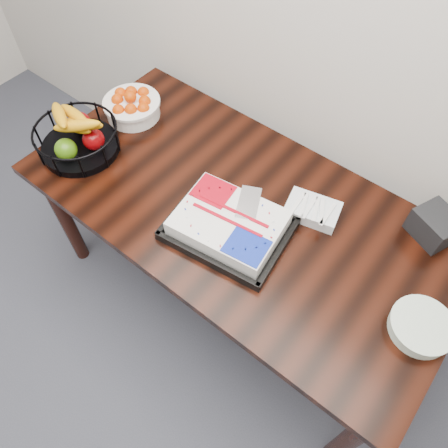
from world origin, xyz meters
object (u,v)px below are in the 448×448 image
Objects in this scene: tangerine_bowl at (131,103)px; napkin_box at (435,226)px; plate_stack at (421,327)px; fruit_basket at (77,137)px; table at (238,218)px; cake_tray at (229,225)px.

tangerine_bowl reaches higher than napkin_box.
napkin_box reaches higher than plate_stack.
fruit_basket is at bearing -93.17° from tangerine_bowl.
tangerine_bowl reaches higher than plate_stack.
fruit_basket is (-0.02, -0.31, 0.01)m from tangerine_bowl.
fruit_basket is at bearing -158.84° from napkin_box.
tangerine_bowl is 1.52m from plate_stack.
fruit_basket is at bearing -165.46° from table.
tangerine_bowl is 0.31m from fruit_basket.
napkin_box is (0.61, 0.47, 0.01)m from cake_tray.
fruit_basket reaches higher than plate_stack.
fruit_basket reaches higher than table.
napkin_box is (1.38, 0.23, -0.02)m from tangerine_bowl.
fruit_basket is (-0.74, -0.19, 0.17)m from table.
table is 8.42× the size of plate_stack.
table is 0.75m from tangerine_bowl.
cake_tray is at bearing -17.44° from tangerine_bowl.
plate_stack is (0.79, -0.04, 0.11)m from table.
plate_stack is at bearing 5.56° from fruit_basket.
fruit_basket is at bearing -174.44° from plate_stack.
napkin_box is at bearing 9.55° from tangerine_bowl.
table is 0.80m from plate_stack.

